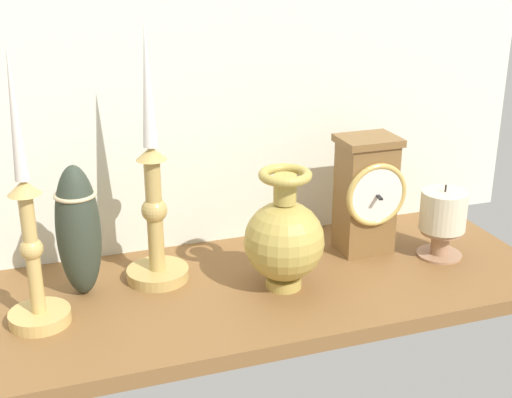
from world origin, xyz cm
name	(u,v)px	position (x,y,z in cm)	size (l,w,h in cm)	color
ground_plane	(235,293)	(0.00, 0.00, -1.20)	(100.00, 36.00, 2.40)	brown
back_wall	(199,57)	(0.00, 18.50, 32.50)	(120.00, 2.00, 65.00)	silver
mantel_clock	(366,194)	(24.91, 5.32, 10.32)	(10.81, 9.98, 20.11)	brown
candlestick_tall_left	(154,205)	(-10.79, 6.25, 12.46)	(9.77, 9.77, 40.43)	tan
candlestick_tall_center	(31,243)	(-29.15, -1.53, 12.24)	(8.59, 8.59, 39.57)	tan
brass_vase_bulbous	(284,238)	(7.06, -2.66, 8.24)	(12.26, 12.26, 18.97)	tan
pillar_candle_front	(443,218)	(36.10, -0.81, 6.79)	(7.70, 7.70, 12.69)	#A67B5A
tall_ceramic_vase	(78,230)	(-22.34, 5.32, 10.37)	(6.55, 6.55, 20.45)	#30392C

